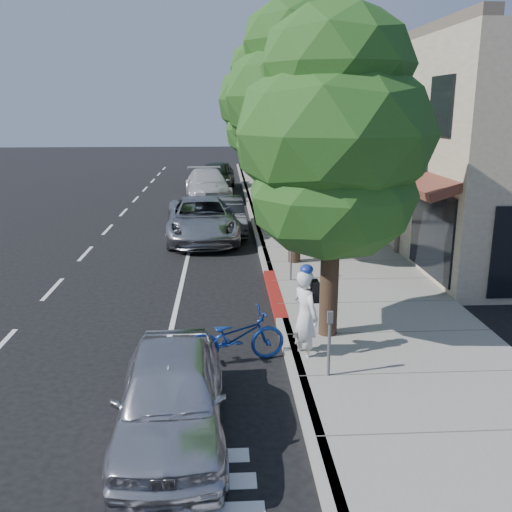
{
  "coord_description": "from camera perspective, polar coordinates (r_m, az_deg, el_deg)",
  "views": [
    {
      "loc": [
        -1.35,
        -13.6,
        5.01
      ],
      "look_at": [
        -0.55,
        0.23,
        1.35
      ],
      "focal_mm": 40.0,
      "sensor_mm": 36.0,
      "label": 1
    }
  ],
  "objects": [
    {
      "name": "near_car_a",
      "position": [
        9.07,
        -8.52,
        -13.74
      ],
      "size": [
        1.81,
        4.17,
        1.4
      ],
      "primitive_type": "imported",
      "rotation": [
        0.0,
        0.0,
        0.04
      ],
      "color": "silver",
      "rests_on": "ground"
    },
    {
      "name": "street_tree_3",
      "position": [
        29.68,
        1.08,
        15.12
      ],
      "size": [
        5.08,
        5.08,
        8.37
      ],
      "color": "black",
      "rests_on": "ground"
    },
    {
      "name": "street_tree_5",
      "position": [
        41.67,
        -0.22,
        13.82
      ],
      "size": [
        4.35,
        4.35,
        7.0
      ],
      "color": "black",
      "rests_on": "ground"
    },
    {
      "name": "silver_suv",
      "position": [
        22.02,
        -5.47,
        3.69
      ],
      "size": [
        3.01,
        5.86,
        1.58
      ],
      "primitive_type": "imported",
      "rotation": [
        0.0,
        0.0,
        0.07
      ],
      "color": "#A5A6AA",
      "rests_on": "ground"
    },
    {
      "name": "dark_sedan",
      "position": [
        23.0,
        -3.22,
        4.03
      ],
      "size": [
        1.82,
        4.47,
        1.44
      ],
      "primitive_type": "imported",
      "rotation": [
        0.0,
        0.0,
        0.07
      ],
      "color": "black",
      "rests_on": "ground"
    },
    {
      "name": "pedestrian",
      "position": [
        23.95,
        3.53,
        5.37
      ],
      "size": [
        0.95,
        0.76,
        1.89
      ],
      "primitive_type": "imported",
      "rotation": [
        0.0,
        0.0,
        3.19
      ],
      "color": "black",
      "rests_on": "sidewalk"
    },
    {
      "name": "white_pickup",
      "position": [
        31.51,
        -4.86,
        7.1
      ],
      "size": [
        2.84,
        5.83,
        1.63
      ],
      "primitive_type": "imported",
      "rotation": [
        0.0,
        0.0,
        0.1
      ],
      "color": "silver",
      "rests_on": "ground"
    },
    {
      "name": "dark_suv_far",
      "position": [
        35.35,
        -4.03,
        8.03
      ],
      "size": [
        2.57,
        5.26,
        1.73
      ],
      "primitive_type": "imported",
      "rotation": [
        0.0,
        0.0,
        -0.11
      ],
      "color": "black",
      "rests_on": "ground"
    },
    {
      "name": "street_tree_1",
      "position": [
        17.74,
        4.12,
        15.17
      ],
      "size": [
        4.5,
        4.5,
        8.14
      ],
      "color": "black",
      "rests_on": "ground"
    },
    {
      "name": "sidewalk",
      "position": [
        22.45,
        6.13,
        2.02
      ],
      "size": [
        4.6,
        56.0,
        0.15
      ],
      "primitive_type": "cube",
      "color": "gray",
      "rests_on": "ground"
    },
    {
      "name": "curb",
      "position": [
        22.2,
        0.26,
        1.95
      ],
      "size": [
        0.3,
        56.0,
        0.15
      ],
      "primitive_type": "cube",
      "color": "#9E998E",
      "rests_on": "ground"
    },
    {
      "name": "cyclist",
      "position": [
        11.46,
        4.97,
        -6.0
      ],
      "size": [
        0.73,
        0.83,
        1.9
      ],
      "primitive_type": "imported",
      "rotation": [
        0.0,
        0.0,
        2.06
      ],
      "color": "white",
      "rests_on": "ground"
    },
    {
      "name": "street_tree_2",
      "position": [
        23.71,
        2.2,
        13.55
      ],
      "size": [
        4.05,
        4.05,
        7.17
      ],
      "color": "black",
      "rests_on": "ground"
    },
    {
      "name": "curb_red_segment",
      "position": [
        15.47,
        1.88,
        -3.81
      ],
      "size": [
        0.32,
        4.0,
        0.15
      ],
      "primitive_type": "cube",
      "color": "maroon",
      "rests_on": "ground"
    },
    {
      "name": "street_tree_0",
      "position": [
        11.83,
        7.82,
        11.56
      ],
      "size": [
        4.14,
        4.14,
        7.02
      ],
      "color": "black",
      "rests_on": "ground"
    },
    {
      "name": "storefront_building",
      "position": [
        33.48,
        16.13,
        11.65
      ],
      "size": [
        10.0,
        36.0,
        7.0
      ],
      "primitive_type": "cube",
      "color": "beige",
      "rests_on": "ground"
    },
    {
      "name": "street_tree_4",
      "position": [
        35.68,
        0.32,
        13.62
      ],
      "size": [
        4.33,
        4.33,
        6.95
      ],
      "color": "black",
      "rests_on": "ground"
    },
    {
      "name": "bicycle",
      "position": [
        11.5,
        -2.12,
        -8.08
      ],
      "size": [
        2.16,
        1.16,
        1.08
      ],
      "primitive_type": "imported",
      "rotation": [
        0.0,
        0.0,
        1.8
      ],
      "color": "navy",
      "rests_on": "ground"
    },
    {
      "name": "ground",
      "position": [
        14.55,
        2.23,
        -5.35
      ],
      "size": [
        120.0,
        120.0,
        0.0
      ],
      "primitive_type": "plane",
      "color": "black",
      "rests_on": "ground"
    }
  ]
}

